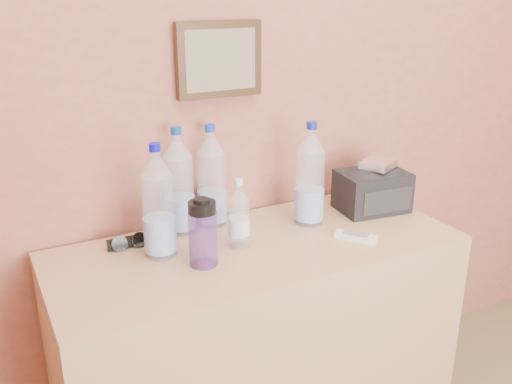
{
  "coord_description": "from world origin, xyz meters",
  "views": [
    {
      "loc": [
        -1.04,
        0.21,
        1.64
      ],
      "look_at": [
        -0.26,
        1.71,
        1.02
      ],
      "focal_mm": 40.0,
      "sensor_mm": 36.0,
      "label": 1
    }
  ],
  "objects_px": {
    "dresser": "(257,352)",
    "sunglasses": "(129,242)",
    "nalgene_bottle": "(203,233)",
    "pet_large_d": "(310,179)",
    "pet_small": "(239,218)",
    "toiletry_bag": "(372,188)",
    "pet_large_b": "(212,181)",
    "pet_large_a": "(159,207)",
    "pet_large_c": "(179,187)",
    "ac_remote": "(356,237)",
    "foil_packet": "(378,164)"
  },
  "relations": [
    {
      "from": "pet_large_b",
      "to": "pet_large_d",
      "type": "relative_size",
      "value": 0.98
    },
    {
      "from": "dresser",
      "to": "toiletry_bag",
      "type": "height_order",
      "value": "toiletry_bag"
    },
    {
      "from": "nalgene_bottle",
      "to": "sunglasses",
      "type": "bearing_deg",
      "value": 127.54
    },
    {
      "from": "pet_large_a",
      "to": "nalgene_bottle",
      "type": "xyz_separation_m",
      "value": [
        0.09,
        -0.12,
        -0.06
      ]
    },
    {
      "from": "pet_large_a",
      "to": "dresser",
      "type": "bearing_deg",
      "value": -14.4
    },
    {
      "from": "dresser",
      "to": "pet_large_a",
      "type": "relative_size",
      "value": 3.71
    },
    {
      "from": "toiletry_bag",
      "to": "pet_large_b",
      "type": "bearing_deg",
      "value": 171.89
    },
    {
      "from": "sunglasses",
      "to": "toiletry_bag",
      "type": "xyz_separation_m",
      "value": [
        0.9,
        -0.1,
        0.07
      ]
    },
    {
      "from": "pet_small",
      "to": "nalgene_bottle",
      "type": "relative_size",
      "value": 1.08
    },
    {
      "from": "dresser",
      "to": "pet_small",
      "type": "height_order",
      "value": "pet_small"
    },
    {
      "from": "pet_large_a",
      "to": "toiletry_bag",
      "type": "relative_size",
      "value": 1.46
    },
    {
      "from": "dresser",
      "to": "sunglasses",
      "type": "height_order",
      "value": "sunglasses"
    },
    {
      "from": "pet_large_d",
      "to": "pet_large_c",
      "type": "bearing_deg",
      "value": 162.21
    },
    {
      "from": "toiletry_bag",
      "to": "foil_packet",
      "type": "bearing_deg",
      "value": -32.12
    },
    {
      "from": "pet_large_a",
      "to": "pet_large_d",
      "type": "bearing_deg",
      "value": 0.24
    },
    {
      "from": "sunglasses",
      "to": "ac_remote",
      "type": "relative_size",
      "value": 1.01
    },
    {
      "from": "pet_large_a",
      "to": "ac_remote",
      "type": "relative_size",
      "value": 2.63
    },
    {
      "from": "pet_large_a",
      "to": "foil_packet",
      "type": "relative_size",
      "value": 2.96
    },
    {
      "from": "ac_remote",
      "to": "toiletry_bag",
      "type": "distance_m",
      "value": 0.29
    },
    {
      "from": "dresser",
      "to": "ac_remote",
      "type": "relative_size",
      "value": 9.74
    },
    {
      "from": "ac_remote",
      "to": "foil_packet",
      "type": "xyz_separation_m",
      "value": [
        0.22,
        0.18,
        0.17
      ]
    },
    {
      "from": "pet_large_b",
      "to": "ac_remote",
      "type": "bearing_deg",
      "value": -42.66
    },
    {
      "from": "ac_remote",
      "to": "toiletry_bag",
      "type": "xyz_separation_m",
      "value": [
        0.21,
        0.19,
        0.07
      ]
    },
    {
      "from": "pet_large_b",
      "to": "pet_large_d",
      "type": "xyz_separation_m",
      "value": [
        0.31,
        -0.15,
        0.0
      ]
    },
    {
      "from": "pet_large_a",
      "to": "ac_remote",
      "type": "distance_m",
      "value": 0.66
    },
    {
      "from": "pet_large_c",
      "to": "ac_remote",
      "type": "relative_size",
      "value": 2.66
    },
    {
      "from": "sunglasses",
      "to": "pet_small",
      "type": "bearing_deg",
      "value": -25.86
    },
    {
      "from": "dresser",
      "to": "pet_large_c",
      "type": "relative_size",
      "value": 3.66
    },
    {
      "from": "nalgene_bottle",
      "to": "ac_remote",
      "type": "xyz_separation_m",
      "value": [
        0.52,
        -0.07,
        -0.1
      ]
    },
    {
      "from": "toiletry_bag",
      "to": "pet_large_c",
      "type": "bearing_deg",
      "value": 174.95
    },
    {
      "from": "pet_large_d",
      "to": "pet_small",
      "type": "xyz_separation_m",
      "value": [
        -0.3,
        -0.06,
        -0.06
      ]
    },
    {
      "from": "pet_large_a",
      "to": "pet_small",
      "type": "distance_m",
      "value": 0.26
    },
    {
      "from": "pet_large_d",
      "to": "toiletry_bag",
      "type": "relative_size",
      "value": 1.48
    },
    {
      "from": "dresser",
      "to": "pet_large_c",
      "type": "bearing_deg",
      "value": 130.12
    },
    {
      "from": "pet_large_d",
      "to": "toiletry_bag",
      "type": "bearing_deg",
      "value": -0.88
    },
    {
      "from": "pet_large_b",
      "to": "nalgene_bottle",
      "type": "xyz_separation_m",
      "value": [
        -0.15,
        -0.27,
        -0.05
      ]
    },
    {
      "from": "pet_large_d",
      "to": "pet_small",
      "type": "distance_m",
      "value": 0.32
    },
    {
      "from": "dresser",
      "to": "pet_large_d",
      "type": "height_order",
      "value": "pet_large_d"
    },
    {
      "from": "dresser",
      "to": "pet_small",
      "type": "distance_m",
      "value": 0.52
    },
    {
      "from": "pet_large_c",
      "to": "ac_remote",
      "type": "height_order",
      "value": "pet_large_c"
    },
    {
      "from": "pet_large_d",
      "to": "toiletry_bag",
      "type": "height_order",
      "value": "pet_large_d"
    },
    {
      "from": "dresser",
      "to": "ac_remote",
      "type": "distance_m",
      "value": 0.54
    },
    {
      "from": "pet_large_c",
      "to": "pet_large_d",
      "type": "xyz_separation_m",
      "value": [
        0.43,
        -0.14,
        -0.0
      ]
    },
    {
      "from": "pet_large_b",
      "to": "toiletry_bag",
      "type": "relative_size",
      "value": 1.45
    },
    {
      "from": "nalgene_bottle",
      "to": "foil_packet",
      "type": "height_order",
      "value": "nalgene_bottle"
    },
    {
      "from": "dresser",
      "to": "ac_remote",
      "type": "height_order",
      "value": "ac_remote"
    },
    {
      "from": "nalgene_bottle",
      "to": "toiletry_bag",
      "type": "height_order",
      "value": "nalgene_bottle"
    },
    {
      "from": "dresser",
      "to": "foil_packet",
      "type": "xyz_separation_m",
      "value": [
        0.53,
        0.07,
        0.6
      ]
    },
    {
      "from": "pet_small",
      "to": "foil_packet",
      "type": "height_order",
      "value": "pet_small"
    },
    {
      "from": "pet_large_c",
      "to": "pet_large_d",
      "type": "relative_size",
      "value": 1.0
    }
  ]
}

